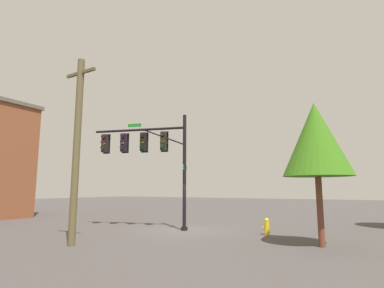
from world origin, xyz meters
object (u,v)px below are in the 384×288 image
at_px(fire_hydrant, 267,227).
at_px(tree_mid, 316,139).
at_px(signal_pole_assembly, 146,149).
at_px(utility_pole, 77,146).

height_order(fire_hydrant, tree_mid, tree_mid).
xyz_separation_m(signal_pole_assembly, utility_pole, (-0.76, 5.57, -0.57)).
xyz_separation_m(utility_pole, fire_hydrant, (-5.98, -6.78, -3.65)).
bearing_deg(tree_mid, fire_hydrant, -36.44).
relative_size(utility_pole, fire_hydrant, 9.49).
relative_size(signal_pole_assembly, utility_pole, 0.83).
bearing_deg(fire_hydrant, utility_pole, 48.62).
bearing_deg(signal_pole_assembly, tree_mid, 174.87).
bearing_deg(tree_mid, signal_pole_assembly, -5.13).
bearing_deg(signal_pole_assembly, utility_pole, 97.75).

